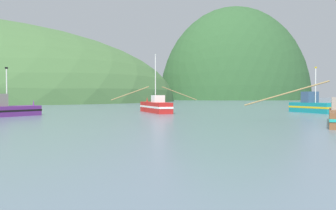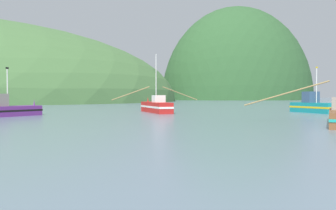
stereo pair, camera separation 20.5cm
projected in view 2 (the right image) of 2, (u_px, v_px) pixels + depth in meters
The scene contains 4 objects.
hill_far_left at pixel (237, 100), 191.44m from camera, with size 82.06×65.65×99.34m, color #2D562D.
fishing_boat_teal at pixel (313, 106), 47.58m from camera, with size 3.13×7.33×6.14m.
fishing_boat_red at pixel (156, 106), 48.29m from camera, with size 12.13×9.60×7.95m.
fishing_boat_purple at pixel (1, 110), 38.62m from camera, with size 7.91×7.75×5.46m.
Camera 2 is at (-8.98, -4.57, 2.35)m, focal length 37.89 mm.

